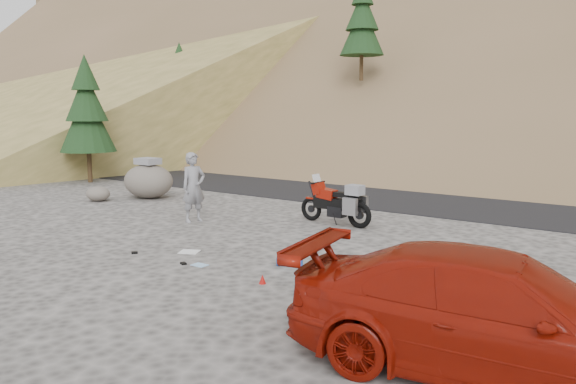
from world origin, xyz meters
name	(u,v)px	position (x,y,z in m)	size (l,w,h in m)	color
ground	(209,240)	(0.00, 0.00, 0.00)	(140.00, 140.00, 0.00)	#44413E
road	(390,193)	(0.00, 9.00, 0.00)	(120.00, 7.00, 0.05)	black
conifer_verge	(87,110)	(-11.00, 4.50, 2.89)	(2.20, 2.20, 5.04)	#392414
motorcycle	(338,204)	(1.43, 3.18, 0.54)	(2.12, 0.65, 1.26)	black
man	(195,222)	(-1.78, 1.29, 0.00)	(0.66, 0.43, 1.81)	gray
red_car	(495,374)	(7.06, -2.77, 0.00)	(1.88, 4.62, 1.34)	maroon
boulder	(148,181)	(-5.88, 3.21, 0.57)	(1.98, 1.78, 1.30)	#56504A
small_rock	(98,194)	(-6.66, 1.82, 0.24)	(1.02, 0.98, 0.47)	#56504A
gear_white_cloth	(189,252)	(0.43, -1.01, 0.01)	(0.38, 0.34, 0.01)	white
gear_blue_mat	(287,261)	(2.63, -0.62, 0.08)	(0.16, 0.16, 0.39)	#1B46A3
gear_bottle	(300,266)	(3.10, -0.86, 0.13)	(0.09, 0.09, 0.25)	#1B46A3
gear_funnel	(262,279)	(2.96, -1.76, 0.08)	(0.12, 0.12, 0.16)	#AC0E0B
gear_glove_a	(183,263)	(1.01, -1.72, 0.02)	(0.12, 0.09, 0.04)	black
gear_glove_b	(134,253)	(-0.37, -1.76, 0.02)	(0.12, 0.09, 0.04)	black
gear_blue_cloth	(200,265)	(1.31, -1.59, 0.01)	(0.29, 0.21, 0.01)	#97C3EA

